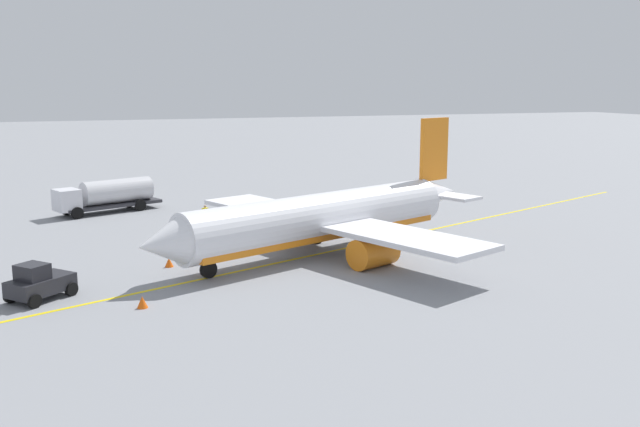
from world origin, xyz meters
TOP-DOWN VIEW (x-y plane):
  - ground_plane at (0.00, 0.00)m, footprint 400.00×400.00m
  - airplane at (-0.48, -0.19)m, footprint 29.03×26.56m
  - fuel_tanker at (13.60, -22.57)m, footprint 10.34×6.02m
  - pushback_tug at (18.92, 4.75)m, footprint 4.07×3.97m
  - refueling_worker at (5.81, -13.74)m, footprint 0.63×0.61m
  - safety_cone_nose at (13.53, 8.31)m, footprint 0.61×0.61m
  - safety_cone_wingtip at (10.90, -0.05)m, footprint 0.59×0.59m
  - taxi_line_marking at (0.00, 0.00)m, footprint 82.12×32.85m

SIDE VIEW (x-z plane):
  - ground_plane at x=0.00m, z-range 0.00..0.00m
  - taxi_line_marking at x=0.00m, z-range 0.00..0.01m
  - safety_cone_wingtip at x=10.90m, z-range 0.00..0.65m
  - safety_cone_nose at x=13.53m, z-range 0.00..0.67m
  - refueling_worker at x=5.81m, z-range -0.03..1.68m
  - pushback_tug at x=18.92m, z-range -0.09..2.11m
  - fuel_tanker at x=13.60m, z-range 0.15..3.30m
  - airplane at x=-0.48m, z-range -2.18..7.29m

